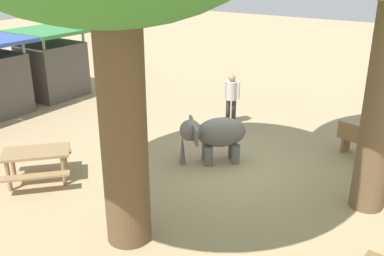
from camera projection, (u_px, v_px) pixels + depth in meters
The scene contains 6 objects.
ground_plane at pixel (229, 169), 10.96m from camera, with size 60.00×60.00×0.00m, color tan.
elephant at pixel (214, 134), 11.08m from camera, with size 1.60×1.63×1.20m.
person_handler at pixel (231, 96), 13.57m from camera, with size 0.32×0.47×1.62m.
wooden_bench at pixel (363, 142), 11.40m from camera, with size 0.79×1.46×0.88m.
picnic_table_near at pixel (37, 159), 10.16m from camera, with size 2.11×2.11×0.78m.
market_stall_green at pixel (52, 67), 16.42m from camera, with size 2.50×2.50×2.52m.
Camera 1 is at (-8.69, -4.72, 4.92)m, focal length 41.03 mm.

